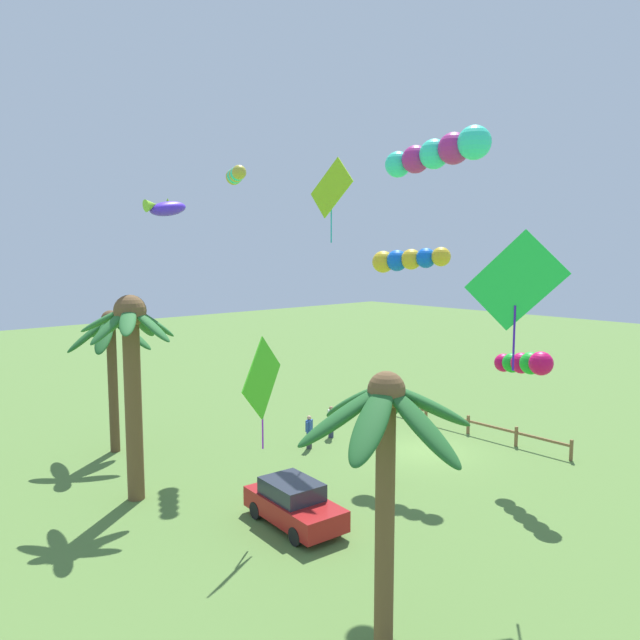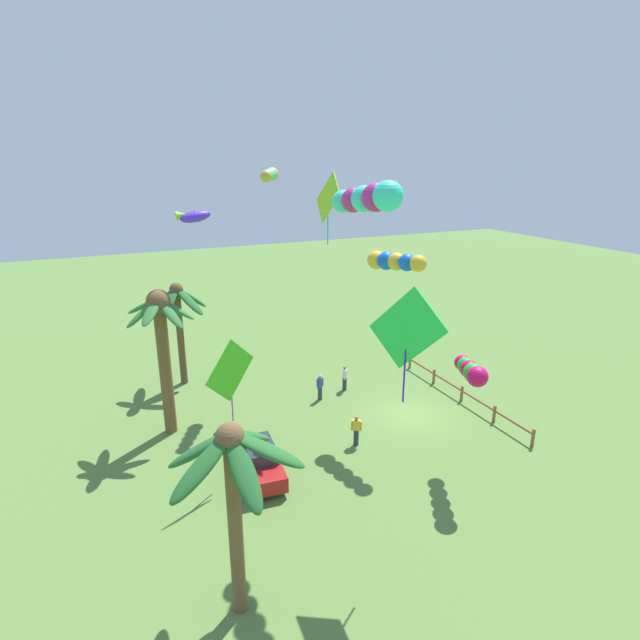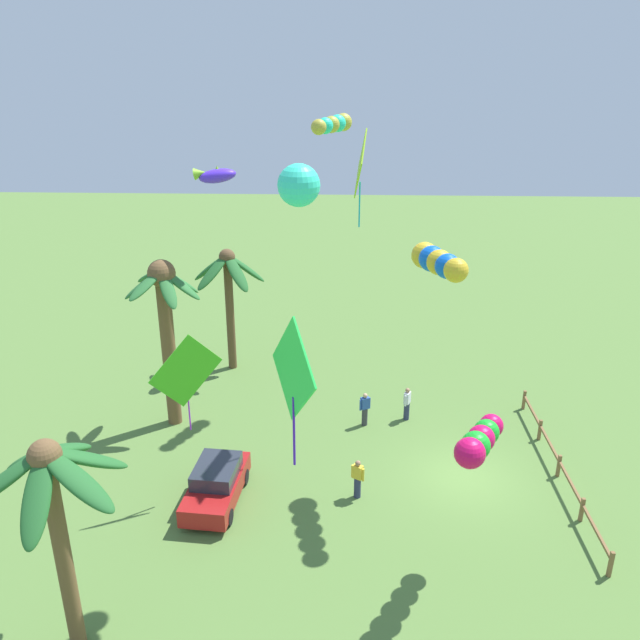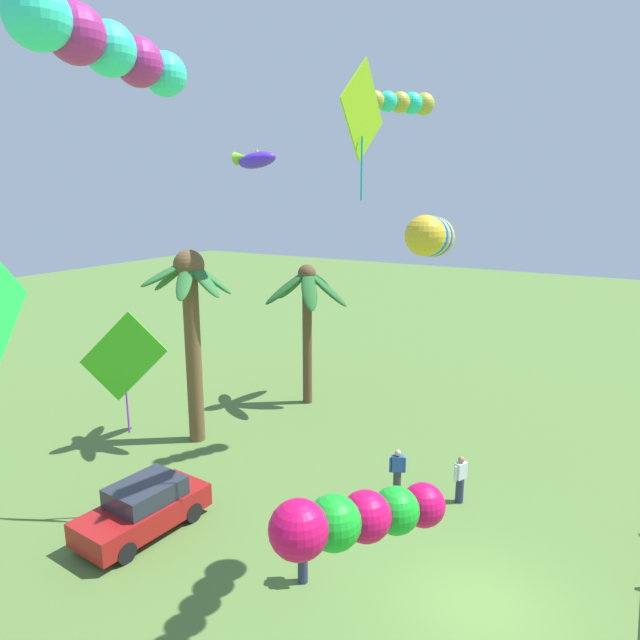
# 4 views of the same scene
# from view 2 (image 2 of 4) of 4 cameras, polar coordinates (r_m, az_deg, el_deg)

# --- Properties ---
(ground_plane) EXTENTS (120.00, 120.00, 0.00)m
(ground_plane) POSITION_cam_2_polar(r_m,az_deg,el_deg) (28.84, 10.20, -10.66)
(ground_plane) COLOR #567A38
(palm_tree_0) EXTENTS (4.01, 3.95, 6.58)m
(palm_tree_0) POSITION_cam_2_polar(r_m,az_deg,el_deg) (31.69, -15.94, 1.23)
(palm_tree_0) COLOR brown
(palm_tree_0) RESTS_ON ground
(palm_tree_1) EXTENTS (3.53, 3.41, 7.67)m
(palm_tree_1) POSITION_cam_2_polar(r_m,az_deg,el_deg) (25.87, -17.67, -1.51)
(palm_tree_1) COLOR brown
(palm_tree_1) RESTS_ON ground
(palm_tree_2) EXTENTS (4.11, 4.16, 6.62)m
(palm_tree_2) POSITION_cam_2_polar(r_m,az_deg,el_deg) (15.25, -10.00, -16.63)
(palm_tree_2) COLOR brown
(palm_tree_2) RESTS_ON ground
(rail_fence) EXTENTS (10.89, 0.12, 0.95)m
(rail_fence) POSITION_cam_2_polar(r_m,az_deg,el_deg) (30.85, 15.90, -7.89)
(rail_fence) COLOR brown
(rail_fence) RESTS_ON ground
(parked_car_0) EXTENTS (4.03, 2.03, 1.51)m
(parked_car_0) POSITION_cam_2_polar(r_m,az_deg,el_deg) (23.41, -7.07, -15.66)
(parked_car_0) COLOR #A51919
(parked_car_0) RESTS_ON ground
(spectator_0) EXTENTS (0.39, 0.49, 1.59)m
(spectator_0) POSITION_cam_2_polar(r_m,az_deg,el_deg) (25.44, 4.17, -12.44)
(spectator_0) COLOR #2D3351
(spectator_0) RESTS_ON ground
(spectator_1) EXTENTS (0.38, 0.50, 1.59)m
(spectator_1) POSITION_cam_2_polar(r_m,az_deg,el_deg) (29.77, -0.00, -7.65)
(spectator_1) COLOR #38383D
(spectator_1) RESTS_ON ground
(spectator_2) EXTENTS (0.51, 0.37, 1.59)m
(spectator_2) POSITION_cam_2_polar(r_m,az_deg,el_deg) (31.00, 2.83, -6.59)
(spectator_2) COLOR #2D3351
(spectator_2) RESTS_ON ground
(kite_tube_0) EXTENTS (3.48, 1.59, 1.12)m
(kite_tube_0) POSITION_cam_2_polar(r_m,az_deg,el_deg) (24.89, 8.43, 6.64)
(kite_tube_0) COLOR gold
(kite_tube_1) EXTENTS (3.79, 1.14, 1.31)m
(kite_tube_1) POSITION_cam_2_polar(r_m,az_deg,el_deg) (18.03, 5.39, 13.65)
(kite_tube_1) COLOR #35EFC3
(kite_fish_2) EXTENTS (0.82, 1.82, 0.81)m
(kite_fish_2) POSITION_cam_2_polar(r_m,az_deg,el_deg) (26.29, -14.27, 11.43)
(kite_fish_2) COLOR #532CF1
(kite_tube_3) EXTENTS (3.00, 1.89, 1.22)m
(kite_tube_3) POSITION_cam_2_polar(r_m,az_deg,el_deg) (22.58, 16.81, -5.51)
(kite_tube_3) COLOR #E00D57
(kite_diamond_4) EXTENTS (1.21, 2.41, 3.72)m
(kite_diamond_4) POSITION_cam_2_polar(r_m,az_deg,el_deg) (21.55, -10.22, -5.82)
(kite_diamond_4) COLOR #43CB1E
(kite_diamond_5) EXTENTS (2.70, 1.28, 4.11)m
(kite_diamond_5) POSITION_cam_2_polar(r_m,az_deg,el_deg) (16.45, 9.88, -1.18)
(kite_diamond_5) COLOR #24E14A
(kite_tube_6) EXTENTS (2.64, 1.72, 0.78)m
(kite_tube_6) POSITION_cam_2_polar(r_m,az_deg,el_deg) (29.45, -5.78, 16.15)
(kite_tube_6) COLOR gold
(kite_diamond_7) EXTENTS (2.55, 0.42, 3.55)m
(kite_diamond_7) POSITION_cam_2_polar(r_m,az_deg,el_deg) (24.90, 0.91, 13.69)
(kite_diamond_7) COLOR #9DDB1A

